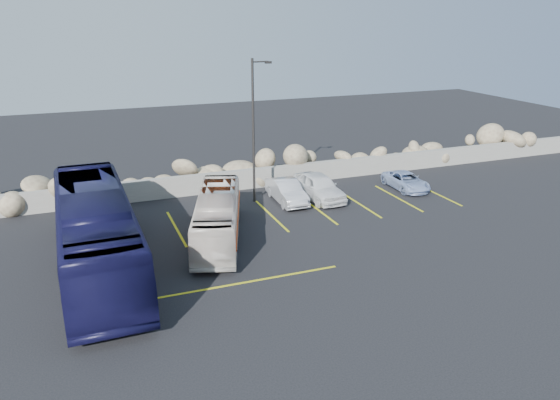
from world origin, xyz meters
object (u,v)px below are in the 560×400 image
object	(u,v)px
lamppost	(254,127)
car_d	(406,181)
car_b	(287,191)
car_a	(319,187)
vintage_bus	(218,217)
tour_coach	(96,233)

from	to	relation	value
lamppost	car_d	bearing A→B (deg)	-7.04
car_b	car_d	size ratio (longest dim) A/B	1.07
lamppost	car_b	bearing A→B (deg)	-24.73
car_a	car_b	world-z (taller)	car_a
vintage_bus	tour_coach	bearing A→B (deg)	-147.48
lamppost	tour_coach	size ratio (longest dim) A/B	0.65
tour_coach	car_b	world-z (taller)	tour_coach
vintage_bus	tour_coach	xyz separation A→B (m)	(-5.50, -1.40, 0.58)
vintage_bus	car_d	world-z (taller)	vintage_bus
tour_coach	car_d	bearing A→B (deg)	14.11
vintage_bus	tour_coach	size ratio (longest dim) A/B	0.66
vintage_bus	car_b	size ratio (longest dim) A/B	2.09
lamppost	car_b	distance (m)	4.08
car_a	car_d	size ratio (longest dim) A/B	1.19
lamppost	car_b	size ratio (longest dim) A/B	2.06
vintage_bus	car_d	xyz separation A→B (m)	(12.79, 3.46, -0.62)
lamppost	vintage_bus	size ratio (longest dim) A/B	0.99
car_b	car_d	world-z (taller)	car_b
vintage_bus	car_a	size ratio (longest dim) A/B	1.86
car_a	car_d	bearing A→B (deg)	-4.70
car_b	tour_coach	bearing A→B (deg)	-152.51
lamppost	car_d	distance (m)	10.16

